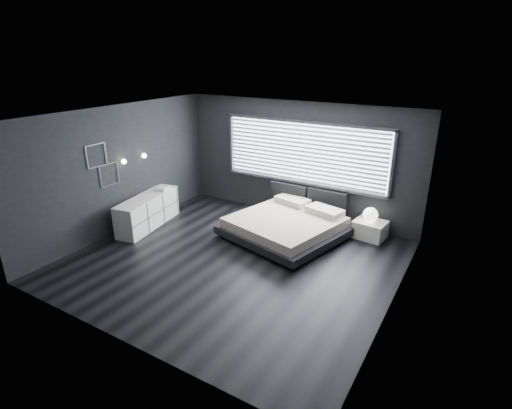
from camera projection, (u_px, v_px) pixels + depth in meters
The scene contains 12 objects.
room at pixel (232, 194), 7.35m from camera, with size 6.04×6.00×2.80m.
window at pixel (304, 153), 9.33m from camera, with size 4.14×0.09×1.52m.
headboard at pixel (307, 197), 9.58m from camera, with size 1.96×0.16×0.52m.
sconce_near at pixel (124, 162), 8.69m from camera, with size 0.18×0.11×0.11m.
sconce_far at pixel (144, 156), 9.17m from camera, with size 0.18×0.11×0.11m.
wall_art_upper at pixel (96, 156), 8.17m from camera, with size 0.01×0.48×0.48m.
wall_art_lower at pixel (109, 175), 8.54m from camera, with size 0.01×0.48×0.48m.
bed at pixel (286, 225), 8.78m from camera, with size 2.73×2.65×0.59m.
nightstand at pixel (370, 229), 8.76m from camera, with size 0.66×0.55×0.39m, color white.
orb_lamp at pixel (370, 215), 8.61m from camera, with size 0.32×0.32×0.32m, color white.
dresser at pixel (148, 211), 9.29m from camera, with size 0.82×1.90×0.73m.
book_stack at pixel (163, 188), 9.58m from camera, with size 0.29×0.36×0.06m.
Camera 1 is at (3.92, -5.72, 3.86)m, focal length 28.00 mm.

